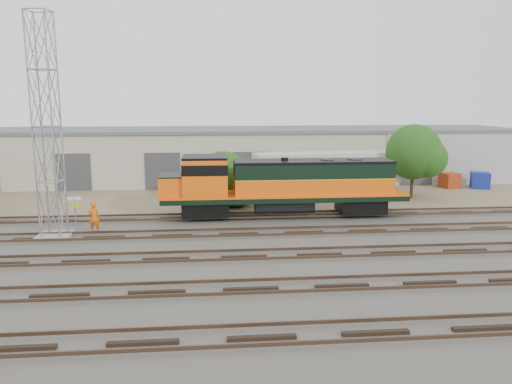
{
  "coord_description": "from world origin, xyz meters",
  "views": [
    {
      "loc": [
        -1.65,
        -27.78,
        8.06
      ],
      "look_at": [
        1.28,
        4.0,
        2.2
      ],
      "focal_mm": 35.0,
      "sensor_mm": 36.0,
      "label": 1
    }
  ],
  "objects": [
    {
      "name": "sign_post",
      "position": [
        -10.18,
        3.74,
        1.52
      ],
      "size": [
        0.89,
        0.07,
        2.17
      ],
      "color": "gray",
      "rests_on": "ground"
    },
    {
      "name": "worker",
      "position": [
        -8.85,
        2.91,
        0.98
      ],
      "size": [
        0.72,
        0.48,
        1.95
      ],
      "primitive_type": "imported",
      "rotation": [
        0.0,
        0.0,
        3.16
      ],
      "color": "#E05E0C",
      "rests_on": "ground"
    },
    {
      "name": "warehouse",
      "position": [
        0.04,
        22.98,
        2.65
      ],
      "size": [
        58.4,
        10.4,
        5.3
      ],
      "color": "beige",
      "rests_on": "ground"
    },
    {
      "name": "semi_trailer",
      "position": [
        8.38,
        12.91,
        2.4
      ],
      "size": [
        12.63,
        4.12,
        3.82
      ],
      "rotation": [
        0.0,
        0.0,
        0.13
      ],
      "color": "silver",
      "rests_on": "ground"
    },
    {
      "name": "dirt_strip",
      "position": [
        0.0,
        15.0,
        0.01
      ],
      "size": [
        80.0,
        16.0,
        0.02
      ],
      "primitive_type": "cube",
      "color": "#726047",
      "rests_on": "ground"
    },
    {
      "name": "locomotive",
      "position": [
        3.14,
        6.0,
        2.35
      ],
      "size": [
        17.01,
        2.98,
        4.09
      ],
      "color": "black",
      "rests_on": "tracks"
    },
    {
      "name": "tree_mid",
      "position": [
        -0.44,
        10.37,
        1.86
      ],
      "size": [
        4.71,
        4.48,
        4.48
      ],
      "color": "#382619",
      "rests_on": "ground"
    },
    {
      "name": "tracks",
      "position": [
        0.0,
        -3.0,
        0.08
      ],
      "size": [
        80.0,
        20.4,
        0.28
      ],
      "color": "black",
      "rests_on": "ground"
    },
    {
      "name": "signal_tower",
      "position": [
        -11.01,
        2.11,
        6.34
      ],
      "size": [
        1.92,
        1.92,
        12.99
      ],
      "rotation": [
        0.0,
        0.0,
        -0.15
      ],
      "color": "gray",
      "rests_on": "ground"
    },
    {
      "name": "dumpster_blue",
      "position": [
        23.36,
        15.95,
        0.75
      ],
      "size": [
        2.03,
        1.97,
        1.5
      ],
      "primitive_type": "cube",
      "rotation": [
        0.0,
        0.0,
        -0.36
      ],
      "color": "navy",
      "rests_on": "ground"
    },
    {
      "name": "dumpster_red",
      "position": [
        20.68,
        16.47,
        0.7
      ],
      "size": [
        1.78,
        1.71,
        1.4
      ],
      "primitive_type": "cube",
      "rotation": [
        0.0,
        0.0,
        0.23
      ],
      "color": "#943110",
      "rests_on": "ground"
    },
    {
      "name": "tree_east",
      "position": [
        15.35,
        11.78,
        3.76
      ],
      "size": [
        4.8,
        4.57,
        6.17
      ],
      "color": "#382619",
      "rests_on": "ground"
    },
    {
      "name": "ground",
      "position": [
        0.0,
        0.0,
        0.0
      ],
      "size": [
        140.0,
        140.0,
        0.0
      ],
      "primitive_type": "plane",
      "color": "#47423A",
      "rests_on": "ground"
    }
  ]
}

